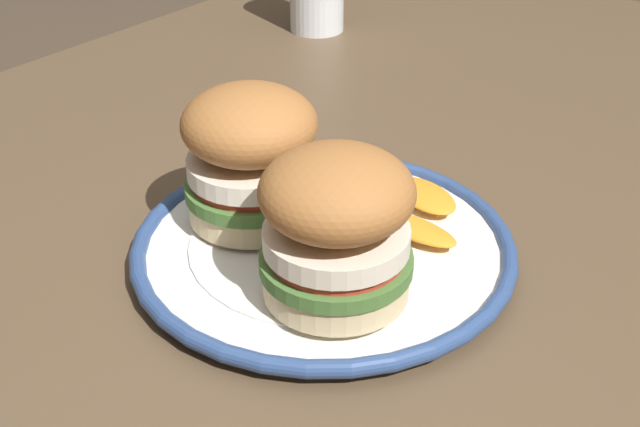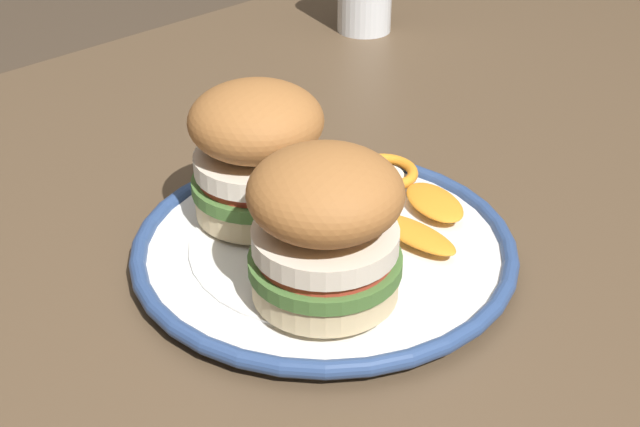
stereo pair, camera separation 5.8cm
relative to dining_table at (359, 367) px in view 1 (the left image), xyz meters
The scene contains 7 objects.
dining_table is the anchor object (origin of this frame).
dinner_plate 0.10m from the dining_table, 96.91° to the left, with size 0.27×0.27×0.02m.
sandwich_half_left 0.16m from the dining_table, 166.00° to the right, with size 0.12×0.12×0.10m.
sandwich_half_right 0.18m from the dining_table, 94.57° to the left, with size 0.12×0.12×0.10m.
orange_peel_curled 0.16m from the dining_table, 32.88° to the left, with size 0.08×0.08×0.01m.
orange_peel_strip_long 0.12m from the dining_table, 16.22° to the right, with size 0.03×0.07×0.01m.
orange_peel_strip_short 0.14m from the dining_table, ahead, with size 0.06×0.07×0.01m.
Camera 1 is at (-0.40, -0.28, 1.10)m, focal length 47.85 mm.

